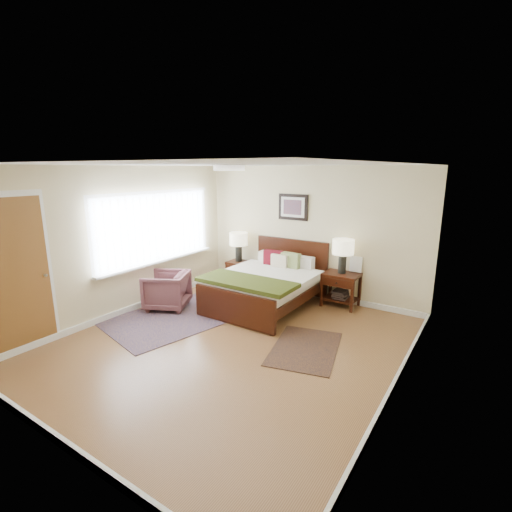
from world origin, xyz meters
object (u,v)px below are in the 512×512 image
at_px(nightstand_left, 238,267).
at_px(armchair, 167,290).
at_px(nightstand_right, 341,286).
at_px(bed, 267,280).
at_px(lamp_left, 239,241).
at_px(lamp_right, 343,249).
at_px(rug_persian, 175,318).

relative_size(nightstand_left, armchair, 0.72).
relative_size(nightstand_right, armchair, 0.86).
xyz_separation_m(bed, nightstand_right, (1.12, 0.74, -0.12)).
bearing_deg(lamp_left, armchair, -99.24).
relative_size(lamp_right, rug_persian, 0.28).
relative_size(lamp_right, armchair, 0.84).
relative_size(nightstand_right, rug_persian, 0.29).
distance_m(bed, lamp_right, 1.46).
relative_size(bed, nightstand_left, 3.82).
distance_m(nightstand_left, lamp_right, 2.37).
xyz_separation_m(nightstand_left, nightstand_right, (2.27, 0.01, -0.03)).
bearing_deg(lamp_right, rug_persian, -135.75).
height_order(bed, rug_persian, bed).
xyz_separation_m(lamp_left, lamp_right, (2.27, 0.00, 0.10)).
bearing_deg(bed, nightstand_left, 147.61).
relative_size(armchair, rug_persian, 0.33).
height_order(nightstand_left, nightstand_right, nightstand_right).
bearing_deg(bed, rug_persian, -127.38).
distance_m(bed, nightstand_left, 1.37).
bearing_deg(nightstand_left, nightstand_right, 0.14).
relative_size(nightstand_right, lamp_right, 1.02).
height_order(bed, lamp_right, lamp_right).
bearing_deg(bed, lamp_right, 34.01).
bearing_deg(nightstand_right, lamp_right, 90.00).
relative_size(lamp_left, armchair, 0.84).
height_order(lamp_left, lamp_right, lamp_right).
distance_m(lamp_right, rug_persian, 3.14).
bearing_deg(nightstand_left, armchair, -99.34).
xyz_separation_m(lamp_left, rug_persian, (0.16, -2.06, -0.96)).
bearing_deg(lamp_left, nightstand_right, -0.35).
height_order(bed, armchair, bed).
bearing_deg(armchair, lamp_left, 143.66).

